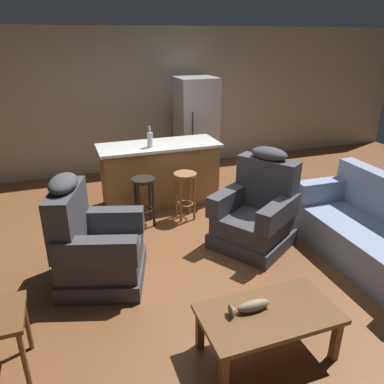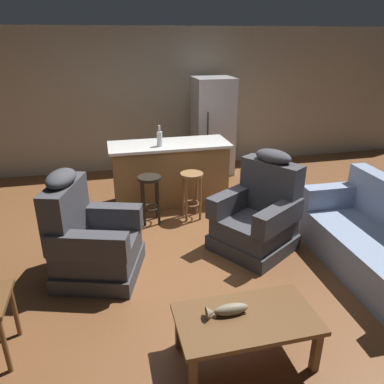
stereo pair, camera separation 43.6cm
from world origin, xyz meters
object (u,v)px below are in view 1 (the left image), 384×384
(couch, at_px, (375,234))
(kitchen_island, at_px, (160,174))
(bar_stool_right, at_px, (185,187))
(recliner_near_island, at_px, (257,212))
(bar_stool_left, at_px, (144,193))
(bottle_tall_green, at_px, (150,139))
(fish_figurine, at_px, (250,307))
(recliner_near_lamp, at_px, (93,246))
(coffee_table, at_px, (268,317))
(refrigerator, at_px, (196,126))

(couch, relative_size, kitchen_island, 1.07)
(bar_stool_right, bearing_deg, recliner_near_island, -57.83)
(bar_stool_left, relative_size, bottle_tall_green, 2.24)
(fish_figurine, bearing_deg, kitchen_island, 87.74)
(recliner_near_lamp, distance_m, kitchen_island, 2.09)
(coffee_table, height_order, bar_stool_right, bar_stool_right)
(couch, distance_m, bar_stool_right, 2.45)
(couch, bearing_deg, bar_stool_right, -44.75)
(recliner_near_lamp, relative_size, kitchen_island, 0.67)
(coffee_table, height_order, recliner_near_lamp, recliner_near_lamp)
(refrigerator, bearing_deg, recliner_near_island, -94.75)
(bar_stool_left, bearing_deg, kitchen_island, 58.10)
(bar_stool_right, relative_size, refrigerator, 0.39)
(fish_figurine, xyz_separation_m, kitchen_island, (0.12, 3.16, 0.02))
(recliner_near_lamp, bearing_deg, bar_stool_left, 71.59)
(coffee_table, bearing_deg, recliner_near_lamp, 128.70)
(kitchen_island, height_order, refrigerator, refrigerator)
(bar_stool_left, bearing_deg, couch, -37.85)
(recliner_near_island, height_order, refrigerator, refrigerator)
(coffee_table, height_order, fish_figurine, fish_figurine)
(couch, distance_m, recliner_near_island, 1.36)
(recliner_near_lamp, bearing_deg, refrigerator, 70.25)
(fish_figurine, distance_m, refrigerator, 4.53)
(coffee_table, bearing_deg, couch, 23.66)
(coffee_table, distance_m, bar_stool_right, 2.60)
(kitchen_island, height_order, bar_stool_right, kitchen_island)
(refrigerator, xyz_separation_m, bottle_tall_green, (-1.19, -1.32, 0.18))
(coffee_table, relative_size, refrigerator, 0.62)
(coffee_table, xyz_separation_m, bottle_tall_green, (-0.18, 3.10, 0.70))
(fish_figurine, relative_size, recliner_near_lamp, 0.28)
(fish_figurine, bearing_deg, recliner_near_lamp, 126.33)
(bar_stool_left, bearing_deg, recliner_near_island, -38.83)
(coffee_table, bearing_deg, recliner_near_island, 64.30)
(bar_stool_right, bearing_deg, kitchen_island, 107.39)
(couch, distance_m, recliner_near_lamp, 3.15)
(refrigerator, distance_m, bottle_tall_green, 1.79)
(bottle_tall_green, bearing_deg, recliner_near_lamp, -122.52)
(recliner_near_island, height_order, bar_stool_right, recliner_near_island)
(fish_figurine, bearing_deg, refrigerator, 75.13)
(couch, xyz_separation_m, refrigerator, (-0.85, 3.60, 0.54))
(fish_figurine, height_order, recliner_near_lamp, recliner_near_lamp)
(fish_figurine, xyz_separation_m, recliner_near_island, (0.93, 1.57, -0.04))
(bottle_tall_green, bearing_deg, bar_stool_left, -114.62)
(recliner_near_island, xyz_separation_m, bottle_tall_green, (-0.96, 1.47, 0.64))
(couch, height_order, recliner_near_island, recliner_near_island)
(couch, bearing_deg, coffee_table, 25.26)
(recliner_near_lamp, bearing_deg, kitchen_island, 72.98)
(refrigerator, bearing_deg, bar_stool_left, -127.93)
(coffee_table, xyz_separation_m, bar_stool_right, (0.18, 2.59, 0.11))
(bar_stool_left, bearing_deg, recliner_near_lamp, -125.81)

